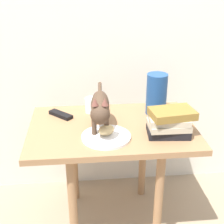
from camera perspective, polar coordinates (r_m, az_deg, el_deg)
The scene contains 10 objects.
ground_plane at distance 2.02m, azimuth 0.00°, elevation -18.36°, with size 6.00×6.00×0.00m, color gray.
back_panel at distance 1.91m, azimuth -1.25°, elevation 16.22°, with size 4.00×0.04×2.20m, color silver.
side_table at distance 1.70m, azimuth 0.00°, elevation -5.15°, with size 0.86×0.57×0.62m.
plate at distance 1.55m, azimuth -1.05°, elevation -4.43°, with size 0.24×0.24×0.01m, color white.
bread_roll at distance 1.54m, azimuth -1.01°, elevation -3.22°, with size 0.08×0.06×0.05m, color #E0BC7A.
cat at distance 1.56m, azimuth -2.13°, elevation 0.91°, with size 0.11×0.48×0.23m.
book_stack at distance 1.57m, azimuth 10.20°, elevation -1.81°, with size 0.23×0.17×0.14m.
green_vase at distance 1.78m, azimuth 7.92°, elevation 3.18°, with size 0.11×0.11×0.23m, color navy.
candle_jar at distance 1.81m, azimuth -3.72°, elevation 1.10°, with size 0.07×0.07×0.08m.
tv_remote at distance 1.79m, azimuth -9.10°, elevation -0.47°, with size 0.15×0.04×0.02m, color black.
Camera 1 is at (-0.14, -1.48, 1.37)m, focal length 51.40 mm.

